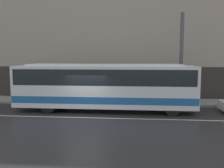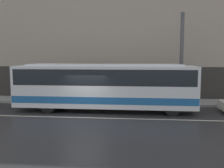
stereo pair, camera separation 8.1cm
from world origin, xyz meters
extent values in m
plane|color=#262628|center=(0.00, 0.00, 0.00)|extent=(60.00, 60.00, 0.00)
cube|color=gray|center=(0.00, 5.38, 0.08)|extent=(60.00, 2.77, 0.15)
cube|color=gray|center=(0.00, 6.92, 5.99)|extent=(60.00, 0.30, 11.97)
cube|color=#2D2B28|center=(0.00, 6.75, 1.40)|extent=(60.00, 0.06, 2.80)
cube|color=beige|center=(0.00, 0.00, 0.00)|extent=(54.00, 0.14, 0.01)
cube|color=silver|center=(0.99, 2.06, 1.70)|extent=(11.93, 2.51, 2.69)
cube|color=#1E5999|center=(0.99, 2.06, 0.90)|extent=(11.87, 2.53, 0.45)
cube|color=black|center=(0.99, 2.06, 2.35)|extent=(11.57, 2.53, 1.02)
cube|color=orange|center=(6.91, 2.06, 2.85)|extent=(0.12, 1.88, 0.28)
cube|color=silver|center=(0.99, 2.06, 3.10)|extent=(10.14, 2.13, 0.12)
cylinder|color=black|center=(5.36, 0.97, 0.53)|extent=(1.07, 0.28, 1.07)
cylinder|color=black|center=(5.36, 3.16, 0.53)|extent=(1.07, 0.28, 1.07)
cylinder|color=black|center=(-2.57, 0.97, 0.53)|extent=(1.07, 0.28, 1.07)
cylinder|color=black|center=(-2.57, 3.16, 0.53)|extent=(1.07, 0.28, 1.07)
cylinder|color=#4C4C4F|center=(6.47, 4.72, 3.52)|extent=(0.27, 0.27, 6.74)
camera|label=1|loc=(3.04, -14.46, 3.65)|focal=40.00mm
camera|label=2|loc=(3.12, -14.45, 3.65)|focal=40.00mm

